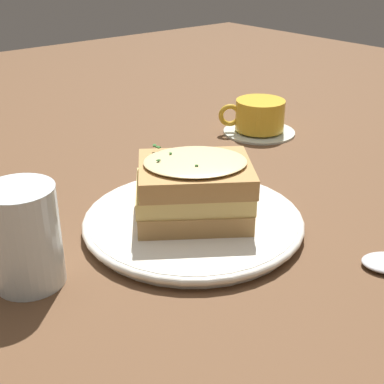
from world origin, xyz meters
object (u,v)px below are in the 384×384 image
sandwich (193,188)px  water_glass (25,237)px  dinner_plate (192,220)px  teacup_with_saucer (259,118)px

sandwich → water_glass: size_ratio=1.62×
dinner_plate → sandwich: 0.04m
sandwich → teacup_with_saucer: sandwich is taller
sandwich → water_glass: (-0.02, -0.20, 0.00)m
dinner_plate → sandwich: (-0.00, 0.00, 0.04)m
water_glass → dinner_plate: bearing=84.6°
sandwich → teacup_with_saucer: bearing=121.2°
dinner_plate → water_glass: 0.20m
teacup_with_saucer → water_glass: 0.54m
water_glass → sandwich: bearing=84.7°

